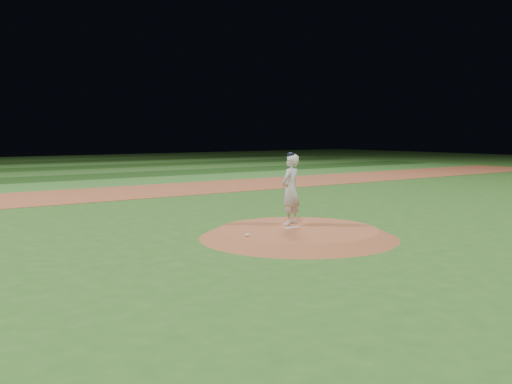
{
  "coord_description": "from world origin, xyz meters",
  "views": [
    {
      "loc": [
        -10.13,
        -11.92,
        2.91
      ],
      "look_at": [
        0.0,
        2.0,
        1.1
      ],
      "focal_mm": 40.0,
      "sensor_mm": 36.0,
      "label": 1
    }
  ],
  "objects_px": {
    "pitching_rubber": "(292,228)",
    "rosin_bag": "(247,235)",
    "pitchers_mound": "(298,233)",
    "pitcher_on_mound": "(290,189)"
  },
  "relations": [
    {
      "from": "pitching_rubber",
      "to": "rosin_bag",
      "type": "relative_size",
      "value": 4.39
    },
    {
      "from": "pitchers_mound",
      "to": "pitching_rubber",
      "type": "xyz_separation_m",
      "value": [
        -0.09,
        0.17,
        0.14
      ]
    },
    {
      "from": "pitching_rubber",
      "to": "rosin_bag",
      "type": "bearing_deg",
      "value": -173.94
    },
    {
      "from": "pitching_rubber",
      "to": "pitcher_on_mound",
      "type": "distance_m",
      "value": 1.18
    },
    {
      "from": "pitching_rubber",
      "to": "rosin_bag",
      "type": "xyz_separation_m",
      "value": [
        -1.74,
        -0.3,
        0.02
      ]
    },
    {
      "from": "pitching_rubber",
      "to": "rosin_bag",
      "type": "distance_m",
      "value": 1.76
    },
    {
      "from": "pitchers_mound",
      "to": "rosin_bag",
      "type": "relative_size",
      "value": 45.05
    },
    {
      "from": "pitchers_mound",
      "to": "pitcher_on_mound",
      "type": "xyz_separation_m",
      "value": [
        0.25,
        0.67,
        1.15
      ]
    },
    {
      "from": "pitchers_mound",
      "to": "pitcher_on_mound",
      "type": "distance_m",
      "value": 1.35
    },
    {
      "from": "pitchers_mound",
      "to": "rosin_bag",
      "type": "xyz_separation_m",
      "value": [
        -1.83,
        -0.12,
        0.16
      ]
    }
  ]
}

